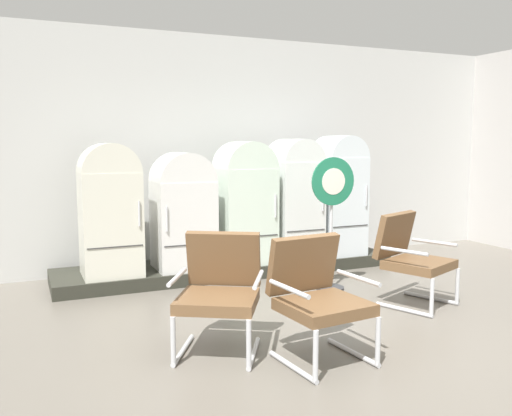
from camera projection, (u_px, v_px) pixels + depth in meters
name	position (u px, v px, depth m)	size (l,w,h in m)	color
ground	(366.00, 360.00, 4.26)	(12.00, 10.00, 0.05)	#686258
back_wall	(213.00, 151.00, 7.40)	(11.76, 0.12, 3.10)	silver
display_plinth	(230.00, 267.00, 7.00)	(4.37, 0.95, 0.15)	#2D2D25
refrigerator_0	(110.00, 206.00, 6.17)	(0.66, 0.63, 1.52)	silver
refrigerator_1	(183.00, 208.00, 6.54)	(0.69, 0.66, 1.40)	white
refrigerator_2	(245.00, 199.00, 6.84)	(0.67, 0.64, 1.53)	silver
refrigerator_3	(294.00, 195.00, 7.14)	(0.59, 0.69, 1.57)	white
refrigerator_4	(338.00, 191.00, 7.38)	(0.58, 0.65, 1.61)	white
armchair_left	(220.00, 287.00, 4.35)	(0.87, 0.90, 0.95)	silver
armchair_right	(411.00, 255.00, 5.61)	(0.84, 0.86, 0.95)	silver
armchair_center	(317.00, 293.00, 4.19)	(0.73, 0.74, 0.95)	silver
sign_stand	(332.00, 220.00, 6.11)	(0.54, 0.32, 1.51)	#2D2D30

